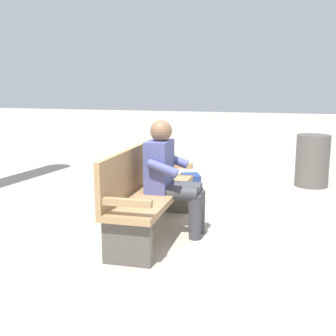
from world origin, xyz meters
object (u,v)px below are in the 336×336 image
(backpack, at_px, (191,189))
(bench_near, at_px, (146,190))
(person_seated, at_px, (170,174))
(trash_bin, at_px, (312,161))

(backpack, bearing_deg, bench_near, -7.79)
(bench_near, relative_size, person_seated, 1.54)
(bench_near, height_order, trash_bin, bench_near)
(backpack, bearing_deg, person_seated, 2.99)
(bench_near, distance_m, backpack, 1.27)
(person_seated, height_order, trash_bin, person_seated)
(person_seated, bearing_deg, bench_near, -75.14)
(trash_bin, bearing_deg, person_seated, -28.81)
(bench_near, height_order, backpack, bench_near)
(backpack, distance_m, trash_bin, 2.14)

